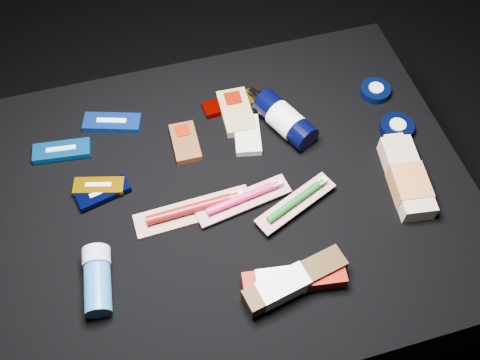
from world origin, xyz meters
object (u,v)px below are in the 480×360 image
object	(u,v)px
lotion_bottle	(285,119)
bodywash_bottle	(407,179)
toothpaste_carton_red	(289,281)
deodorant_stick	(97,279)

from	to	relation	value
lotion_bottle	bodywash_bottle	bearing A→B (deg)	-70.65
bodywash_bottle	toothpaste_carton_red	xyz separation A→B (m)	(-0.30, -0.15, -0.00)
deodorant_stick	lotion_bottle	bearing A→B (deg)	35.75
toothpaste_carton_red	lotion_bottle	bearing A→B (deg)	81.33
bodywash_bottle	deodorant_stick	distance (m)	0.64
lotion_bottle	bodywash_bottle	xyz separation A→B (m)	(0.20, -0.21, -0.01)
lotion_bottle	toothpaste_carton_red	bearing A→B (deg)	-130.85
lotion_bottle	bodywash_bottle	size ratio (longest dim) A/B	0.94
lotion_bottle	deodorant_stick	bearing A→B (deg)	-173.84
lotion_bottle	toothpaste_carton_red	size ratio (longest dim) A/B	0.99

